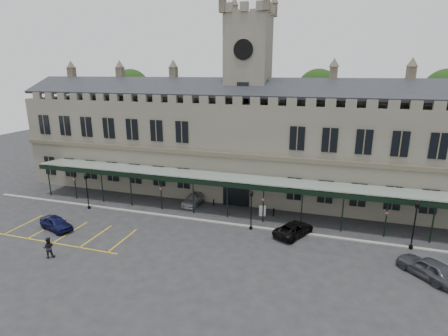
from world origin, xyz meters
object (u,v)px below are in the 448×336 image
(lamp_post_left, at_px, (87,188))
(car_van, at_px, (294,229))
(lamp_post_right, at_px, (415,221))
(station_building, at_px, (247,145))
(lamp_post_mid, at_px, (251,206))
(person_b, at_px, (48,248))
(car_left_a, at_px, (56,223))
(traffic_cone, at_px, (423,266))
(sign_board, at_px, (262,211))
(car_right_a, at_px, (428,267))
(clock_tower, at_px, (248,92))
(car_taxi, at_px, (195,199))

(lamp_post_left, bearing_deg, car_van, 0.32)
(lamp_post_right, bearing_deg, station_building, 149.67)
(lamp_post_mid, distance_m, person_b, 18.87)
(car_left_a, bearing_deg, lamp_post_right, -61.43)
(lamp_post_mid, xyz_separation_m, traffic_cone, (15.10, -3.26, -2.18))
(lamp_post_left, relative_size, lamp_post_right, 0.92)
(sign_board, relative_size, car_right_a, 0.27)
(lamp_post_mid, distance_m, lamp_post_right, 14.87)
(clock_tower, bearing_deg, person_b, -119.63)
(car_van, bearing_deg, lamp_post_mid, 28.11)
(lamp_post_left, distance_m, lamp_post_mid, 19.50)
(clock_tower, distance_m, person_b, 27.70)
(station_building, bearing_deg, traffic_cone, -37.70)
(traffic_cone, distance_m, car_right_a, 1.12)
(lamp_post_right, xyz_separation_m, traffic_cone, (0.23, -3.57, -2.44))
(traffic_cone, relative_size, car_van, 0.15)
(lamp_post_right, bearing_deg, car_taxi, 168.60)
(station_building, bearing_deg, person_b, -119.73)
(lamp_post_mid, bearing_deg, lamp_post_left, -179.40)
(station_building, height_order, car_van, station_building)
(sign_board, xyz_separation_m, car_left_a, (-19.43, -9.59, 0.08))
(station_building, bearing_deg, car_taxi, -130.24)
(clock_tower, xyz_separation_m, lamp_post_mid, (3.18, -10.96, -10.59))
(car_taxi, bearing_deg, person_b, -109.40)
(lamp_post_left, xyz_separation_m, car_taxi, (11.32, 5.16, -1.92))
(lamp_post_left, bearing_deg, lamp_post_mid, 0.60)
(lamp_post_mid, height_order, traffic_cone, lamp_post_mid)
(station_building, distance_m, car_taxi, 9.69)
(sign_board, distance_m, person_b, 21.43)
(station_building, xyz_separation_m, car_taxi, (-5.00, -5.91, -5.83))
(car_right_a, relative_size, person_b, 2.51)
(sign_board, bearing_deg, station_building, 100.26)
(traffic_cone, relative_size, sign_board, 0.55)
(traffic_cone, distance_m, sign_board, 16.16)
(clock_tower, distance_m, car_left_a, 26.25)
(clock_tower, height_order, lamp_post_left, clock_tower)
(lamp_post_left, xyz_separation_m, car_left_a, (0.55, -5.76, -1.86))
(lamp_post_mid, xyz_separation_m, car_left_a, (-18.95, -5.96, -1.82))
(lamp_post_right, height_order, person_b, lamp_post_right)
(station_building, relative_size, lamp_post_left, 13.90)
(car_left_a, xyz_separation_m, car_right_a, (34.13, 1.69, 0.11))
(lamp_post_right, bearing_deg, person_b, -160.11)
(clock_tower, relative_size, car_taxi, 5.63)
(lamp_post_left, distance_m, sign_board, 20.44)
(lamp_post_left, distance_m, traffic_cone, 34.80)
(traffic_cone, height_order, sign_board, sign_board)
(station_building, relative_size, clock_tower, 2.42)
(sign_board, bearing_deg, person_b, -154.70)
(station_building, relative_size, car_taxi, 13.61)
(station_building, distance_m, traffic_cone, 23.90)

